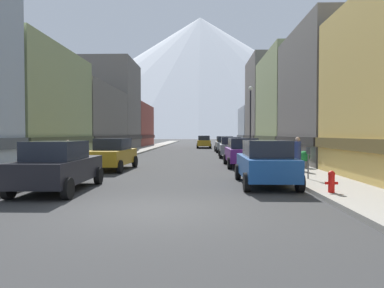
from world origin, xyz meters
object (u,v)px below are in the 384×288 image
at_px(pedestrian_0, 68,155).
at_px(streetlamp_right, 250,111).
at_px(potted_plant_1, 304,158).
at_px(pedestrian_1, 298,155).
at_px(parking_meter_near, 308,158).
at_px(car_left_0, 59,166).
at_px(car_right_2, 231,147).
at_px(car_right_1, 242,152).
at_px(car_right_3, 224,144).
at_px(pedestrian_2, 96,151).
at_px(potted_plant_0, 54,158).
at_px(car_left_1, 112,154).
at_px(fire_hydrant_near, 331,181).
at_px(car_driving_1, 204,142).
at_px(car_right_0, 265,163).
at_px(car_driving_0, 204,141).

xyz_separation_m(pedestrian_0, streetlamp_right, (11.60, 9.76, 3.13)).
height_order(potted_plant_1, pedestrian_1, pedestrian_1).
distance_m(parking_meter_near, pedestrian_0, 12.85).
height_order(car_left_0, potted_plant_1, car_left_0).
xyz_separation_m(car_right_2, streetlamp_right, (1.55, -1.10, 3.09)).
height_order(car_right_1, car_right_3, same).
bearing_deg(pedestrian_2, pedestrian_0, -90.00).
distance_m(potted_plant_0, potted_plant_1, 14.00).
relative_size(car_left_0, car_left_1, 0.99).
height_order(car_left_0, pedestrian_2, car_left_0).
relative_size(car_left_1, potted_plant_1, 4.78).
relative_size(car_left_1, fire_hydrant_near, 6.36).
bearing_deg(car_driving_1, car_right_0, -86.47).
bearing_deg(parking_meter_near, potted_plant_0, 160.63).
xyz_separation_m(car_right_3, potted_plant_0, (-10.80, -19.14, -0.23)).
bearing_deg(car_right_0, car_right_2, 90.00).
height_order(car_right_2, potted_plant_1, car_right_2).
xyz_separation_m(car_left_0, car_right_0, (7.60, 1.58, 0.00)).
distance_m(potted_plant_1, streetlamp_right, 10.26).
relative_size(car_right_0, car_right_2, 0.99).
relative_size(car_right_1, pedestrian_1, 2.56).
relative_size(pedestrian_1, pedestrian_2, 1.13).
bearing_deg(car_driving_1, streetlamp_right, -79.58).
distance_m(car_driving_0, parking_meter_near, 37.17).
distance_m(car_left_1, car_driving_0, 32.56).
relative_size(car_right_0, car_right_3, 1.00).
height_order(car_right_2, car_right_3, same).
relative_size(car_right_1, pedestrian_0, 2.85).
relative_size(car_driving_1, streetlamp_right, 0.75).
xyz_separation_m(car_right_0, pedestrian_1, (2.45, 4.30, 0.05)).
distance_m(car_left_0, car_left_1, 7.29).
relative_size(car_driving_1, fire_hydrant_near, 6.25).
xyz_separation_m(car_right_0, pedestrian_2, (-10.05, 10.50, -0.05)).
xyz_separation_m(parking_meter_near, pedestrian_1, (0.50, 3.42, -0.07)).
bearing_deg(streetlamp_right, pedestrian_0, -139.93).
bearing_deg(pedestrian_1, car_right_3, 96.91).
xyz_separation_m(car_right_1, fire_hydrant_near, (1.65, -10.35, -0.37)).
distance_m(car_left_1, fire_hydrant_near, 12.38).
distance_m(car_left_1, pedestrian_2, 5.38).
relative_size(car_right_2, fire_hydrant_near, 6.32).
bearing_deg(parking_meter_near, car_driving_0, 96.41).
bearing_deg(car_driving_1, pedestrian_1, -81.56).
xyz_separation_m(car_driving_0, car_driving_1, (0.00, -2.20, 0.00)).
distance_m(car_right_0, pedestrian_2, 14.54).
height_order(car_left_0, car_right_2, same).
bearing_deg(potted_plant_1, car_left_1, 179.69).
xyz_separation_m(car_left_0, pedestrian_0, (-2.45, 7.05, -0.04)).
height_order(car_driving_0, fire_hydrant_near, car_driving_0).
bearing_deg(car_right_0, pedestrian_2, 133.74).
distance_m(parking_meter_near, pedestrian_1, 3.46).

